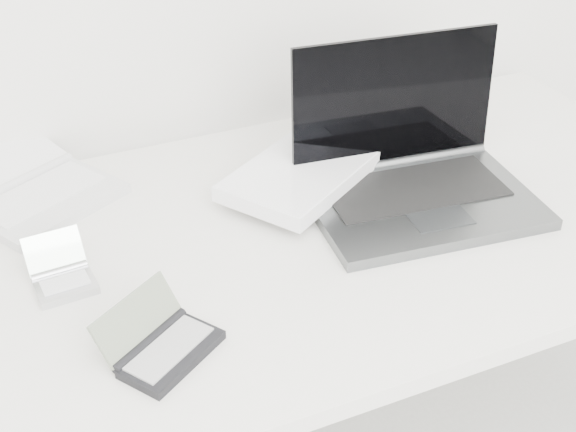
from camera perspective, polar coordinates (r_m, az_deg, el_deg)
name	(u,v)px	position (r m, az deg, el deg)	size (l,w,h in m)	color
desk	(294,251)	(1.43, 0.45, -2.50)	(1.60, 0.80, 0.73)	white
laptop_large	(377,174)	(1.48, 6.38, 2.97)	(0.57, 0.46, 0.27)	#545759
netbook_open_white	(30,189)	(1.55, -17.86, 1.83)	(0.38, 0.41, 0.06)	silver
pda_silver	(62,276)	(1.31, -15.76, -4.14)	(0.10, 0.12, 0.07)	silver
palmtop_charcoal	(162,345)	(1.16, -8.94, -9.04)	(0.19, 0.18, 0.07)	black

